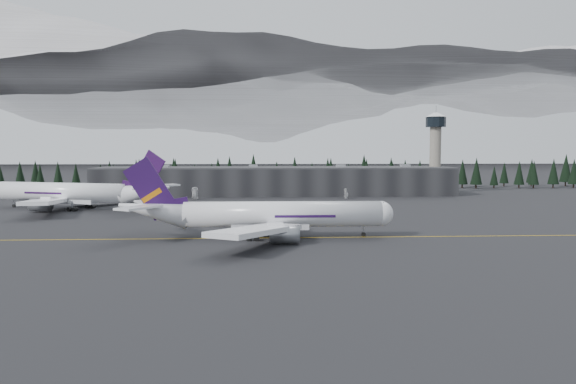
{
  "coord_description": "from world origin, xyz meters",
  "views": [
    {
      "loc": [
        -8.34,
        -130.51,
        20.25
      ],
      "look_at": [
        0.0,
        20.0,
        9.0
      ],
      "focal_mm": 35.0,
      "sensor_mm": 36.0,
      "label": 1
    }
  ],
  "objects": [
    {
      "name": "gse_vehicle_b",
      "position": [
        28.79,
        100.49,
        0.75
      ],
      "size": [
        4.61,
        2.49,
        1.49
      ],
      "primitive_type": "imported",
      "rotation": [
        0.0,
        0.0,
        -1.4
      ],
      "color": "silver",
      "rests_on": "ground"
    },
    {
      "name": "jet_parked",
      "position": [
        -69.39,
        63.28,
        5.76
      ],
      "size": [
        67.3,
        60.38,
        20.41
      ],
      "rotation": [
        0.0,
        0.0,
        2.8
      ],
      "color": "white",
      "rests_on": "ground"
    },
    {
      "name": "jet_main",
      "position": [
        -7.98,
        -1.27,
        5.3
      ],
      "size": [
        63.95,
        59.05,
        18.8
      ],
      "rotation": [
        0.0,
        0.0,
        -0.01
      ],
      "color": "white",
      "rests_on": "ground"
    },
    {
      "name": "taxiline",
      "position": [
        0.0,
        -2.0,
        0.01
      ],
      "size": [
        400.0,
        0.4,
        0.02
      ],
      "primitive_type": "cube",
      "color": "gold",
      "rests_on": "ground"
    },
    {
      "name": "mountain_ridge",
      "position": [
        0.0,
        1000.0,
        0.0
      ],
      "size": [
        4400.0,
        900.0,
        420.0
      ],
      "primitive_type": null,
      "color": "white",
      "rests_on": "ground"
    },
    {
      "name": "gse_vehicle_a",
      "position": [
        -33.69,
        99.65,
        0.73
      ],
      "size": [
        2.65,
        5.33,
        1.45
      ],
      "primitive_type": "imported",
      "rotation": [
        0.0,
        0.0,
        0.05
      ],
      "color": "silver",
      "rests_on": "ground"
    },
    {
      "name": "ground",
      "position": [
        0.0,
        0.0,
        0.0
      ],
      "size": [
        1400.0,
        1400.0,
        0.0
      ],
      "primitive_type": "plane",
      "color": "black",
      "rests_on": "ground"
    },
    {
      "name": "terminal",
      "position": [
        0.0,
        125.0,
        6.3
      ],
      "size": [
        160.0,
        30.0,
        12.6
      ],
      "color": "black",
      "rests_on": "ground"
    },
    {
      "name": "control_tower",
      "position": [
        75.0,
        128.0,
        23.41
      ],
      "size": [
        10.0,
        10.0,
        37.7
      ],
      "color": "gray",
      "rests_on": "ground"
    },
    {
      "name": "treeline",
      "position": [
        0.0,
        162.0,
        7.5
      ],
      "size": [
        360.0,
        20.0,
        15.0
      ],
      "primitive_type": "cube",
      "color": "black",
      "rests_on": "ground"
    }
  ]
}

